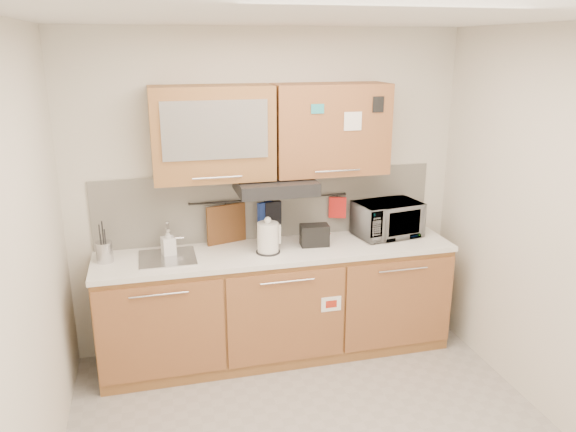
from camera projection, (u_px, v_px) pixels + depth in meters
ceiling at (329, 16)px, 2.83m from camera, size 3.20×3.20×0.00m
wall_back at (268, 193)px, 4.60m from camera, size 3.20×0.00×3.20m
wall_left at (22, 285)px, 2.83m from camera, size 0.00×3.00×3.00m
wall_right at (563, 235)px, 3.58m from camera, size 0.00×3.00×3.00m
base_cabinet at (278, 308)px, 4.57m from camera, size 2.80×0.64×0.88m
countertop at (277, 251)px, 4.43m from camera, size 2.82×0.62×0.04m
backsplash at (269, 205)px, 4.61m from camera, size 2.80×0.02×0.56m
upper_cabinets at (272, 131)px, 4.28m from camera, size 1.82×0.37×0.70m
range_hood at (275, 186)px, 4.33m from camera, size 0.60×0.46×0.10m
sink at (168, 257)px, 4.24m from camera, size 0.42×0.40×0.26m
utensil_rail at (270, 199)px, 4.56m from camera, size 1.30×0.02×0.02m
utensil_crock at (104, 252)px, 4.14m from camera, size 0.16×0.16×0.31m
kettle at (268, 238)px, 4.31m from camera, size 0.22×0.22×0.29m
toaster at (315, 235)px, 4.48m from camera, size 0.24×0.15×0.17m
microwave at (387, 219)px, 4.69m from camera, size 0.57×0.44×0.29m
soap_bottle at (168, 242)px, 4.26m from camera, size 0.12×0.12×0.22m
cutting_board at (227, 229)px, 4.53m from camera, size 0.33×0.12×0.41m
oven_mitt at (265, 215)px, 4.58m from camera, size 0.13×0.08×0.22m
dark_pouch at (273, 214)px, 4.59m from camera, size 0.14×0.06×0.22m
pot_holder at (337, 208)px, 4.72m from camera, size 0.14×0.07×0.18m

